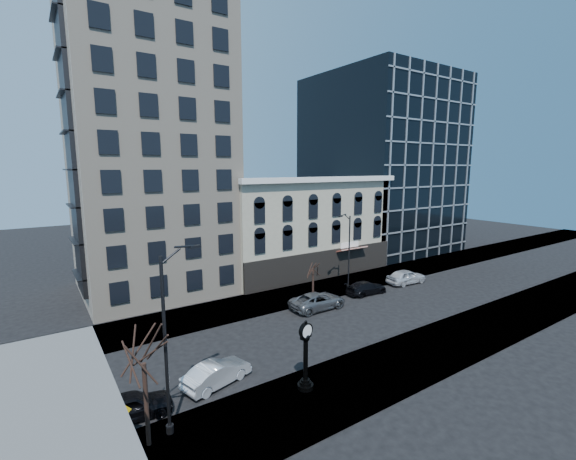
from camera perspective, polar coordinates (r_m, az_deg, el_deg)
ground at (r=32.85m, az=1.03°, el=-15.20°), size 160.00×160.00×0.00m
sidewalk_far at (r=39.16m, az=-5.81°, el=-11.01°), size 160.00×6.00×0.12m
sidewalk_near at (r=27.38m, az=11.32°, el=-20.58°), size 160.00×6.00×0.12m
cream_tower at (r=45.11m, az=-20.29°, el=16.00°), size 15.90×15.40×42.50m
victorian_row at (r=50.38m, az=1.90°, el=0.59°), size 22.60×11.19×12.50m
glass_office at (r=66.90m, az=13.56°, el=9.37°), size 20.00×20.15×28.00m
street_clock at (r=24.74m, az=2.62°, el=-18.42°), size 1.00×1.00×4.42m
street_lamp_near at (r=20.12m, az=-16.26°, el=-8.61°), size 2.53×0.80×9.86m
street_lamp_far at (r=42.23m, az=8.66°, el=-0.24°), size 2.21×0.83×8.71m
bare_tree_near at (r=20.08m, az=-20.75°, el=-15.65°), size 4.03×4.03×6.93m
bare_tree_far at (r=40.69m, az=3.76°, el=-5.17°), size 2.59×2.59×4.44m
warning_sign at (r=22.21m, az=-23.12°, el=-24.15°), size 0.72×0.12×2.21m
car_near_a at (r=24.61m, az=-22.30°, el=-22.97°), size 4.59×2.24×1.51m
car_near_b at (r=26.31m, az=-10.48°, el=-20.15°), size 4.84×2.74×1.51m
car_far_a at (r=38.06m, az=4.44°, el=-10.42°), size 5.75×2.65×1.60m
car_far_b at (r=43.01m, az=11.52°, el=-8.38°), size 4.92×2.25×1.40m
car_far_c at (r=47.78m, az=17.08°, el=-6.61°), size 5.17×2.37×1.72m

